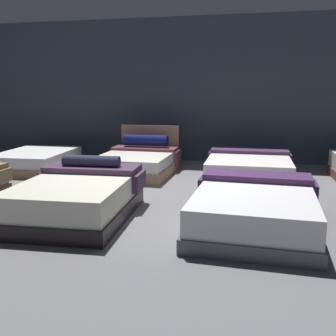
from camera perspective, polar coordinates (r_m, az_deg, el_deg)
name	(u,v)px	position (r m, az deg, el deg)	size (l,w,h in m)	color
ground_plane	(176,199)	(6.33, 1.22, -4.65)	(18.00, 18.00, 0.02)	slate
showroom_back_wall	(205,90)	(9.71, 5.42, 11.31)	(18.00, 0.06, 3.50)	#333D4C
bed_1	(78,197)	(5.50, -13.19, -4.23)	(1.58, 2.06, 0.77)	black
bed_2	(254,209)	(5.02, 12.55, -5.99)	(1.65, 2.09, 0.58)	#51545B
bed_4	(36,161)	(9.15, -18.82, 1.04)	(1.55, 2.01, 0.41)	#8C7153
bed_5	(139,162)	(8.27, -4.35, 0.96)	(1.55, 2.00, 0.96)	#8D6A53
bed_6	(249,167)	(7.92, 11.80, 0.08)	(1.73, 1.98, 0.50)	#515558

